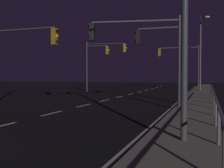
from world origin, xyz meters
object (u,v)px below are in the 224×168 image
object	(u,v)px
traffic_light_overhead_east	(136,42)
traffic_light_far_center	(104,56)
traffic_light_far_right	(20,48)
traffic_light_mid_left	(96,58)
street_lamp_mid_block	(202,47)
traffic_light_mid_right	(162,47)
traffic_light_near_left	(180,58)

from	to	relation	value
traffic_light_overhead_east	traffic_light_far_center	xyz separation A→B (m)	(-7.56, 16.03, 0.33)
traffic_light_far_right	traffic_light_overhead_east	bearing A→B (deg)	4.85
traffic_light_mid_left	street_lamp_mid_block	size ratio (longest dim) A/B	0.66
traffic_light_mid_right	street_lamp_mid_block	size ratio (longest dim) A/B	0.61
traffic_light_near_left	traffic_light_mid_left	xyz separation A→B (m)	(-8.96, -5.60, -0.20)
traffic_light_mid_left	traffic_light_far_center	bearing A→B (deg)	0.58
traffic_light_mid_right	traffic_light_overhead_east	world-z (taller)	traffic_light_mid_right
street_lamp_mid_block	traffic_light_mid_right	bearing A→B (deg)	-97.88
traffic_light_mid_left	traffic_light_far_center	size ratio (longest dim) A/B	0.96
traffic_light_far_right	traffic_light_far_center	size ratio (longest dim) A/B	0.89
traffic_light_far_center	street_lamp_mid_block	bearing A→B (deg)	16.47
traffic_light_far_right	street_lamp_mid_block	world-z (taller)	street_lamp_mid_block
traffic_light_far_right	traffic_light_far_center	xyz separation A→B (m)	(-0.46, 16.64, 0.53)
traffic_light_far_right	traffic_light_near_left	xyz separation A→B (m)	(7.56, 22.23, 0.47)
traffic_light_near_left	traffic_light_far_center	size ratio (longest dim) A/B	0.94
traffic_light_overhead_east	street_lamp_mid_block	size ratio (longest dim) A/B	0.62
street_lamp_mid_block	traffic_light_overhead_east	bearing A→B (deg)	-99.04
traffic_light_mid_right	traffic_light_overhead_east	xyz separation A→B (m)	(-0.89, -3.58, 0.01)
traffic_light_far_center	street_lamp_mid_block	size ratio (longest dim) A/B	0.69
traffic_light_near_left	traffic_light_mid_left	size ratio (longest dim) A/B	0.98
traffic_light_mid_right	traffic_light_far_center	xyz separation A→B (m)	(-8.46, 12.45, 0.34)
traffic_light_near_left	street_lamp_mid_block	world-z (taller)	street_lamp_mid_block
traffic_light_mid_right	traffic_light_overhead_east	size ratio (longest dim) A/B	1.00
traffic_light_mid_right	traffic_light_mid_left	distance (m)	15.59
traffic_light_mid_left	traffic_light_overhead_east	bearing A→B (deg)	-62.05
traffic_light_mid_right	traffic_light_far_right	world-z (taller)	traffic_light_mid_right
traffic_light_far_center	traffic_light_mid_left	bearing A→B (deg)	-179.42
traffic_light_overhead_east	traffic_light_far_center	bearing A→B (deg)	115.26
traffic_light_overhead_east	traffic_light_far_center	world-z (taller)	traffic_light_far_center
traffic_light_near_left	traffic_light_overhead_east	size ratio (longest dim) A/B	1.05
traffic_light_near_left	traffic_light_far_center	bearing A→B (deg)	-145.11
traffic_light_near_left	traffic_light_far_center	xyz separation A→B (m)	(-8.02, -5.59, 0.06)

